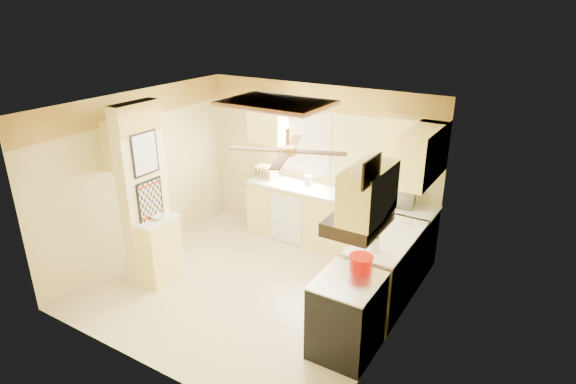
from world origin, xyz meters
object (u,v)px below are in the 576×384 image
Objects in this scene: stove at (347,316)px; bowl at (158,217)px; dutch_oven at (361,263)px; microwave at (397,195)px; kettle at (375,243)px.

bowl is (-2.82, 0.03, 0.50)m from stove.
microwave is at bearing 98.38° from dutch_oven.
dutch_oven reaches higher than bowl.
dutch_oven is 1.35× the size of kettle.
stove is at bearing -0.65° from bowl.
kettle is (0.25, -1.45, -0.05)m from microwave.
dutch_oven is at bearing 4.25° from bowl.
kettle is at bearing 94.12° from dutch_oven.
bowl reaches higher than stove.
microwave is 2.70× the size of bowl.
stove is 1.77× the size of microwave.
stove is at bearing -97.33° from dutch_oven.
kettle is at bearing 90.24° from stove.
kettle reaches higher than dutch_oven.
kettle reaches higher than stove.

